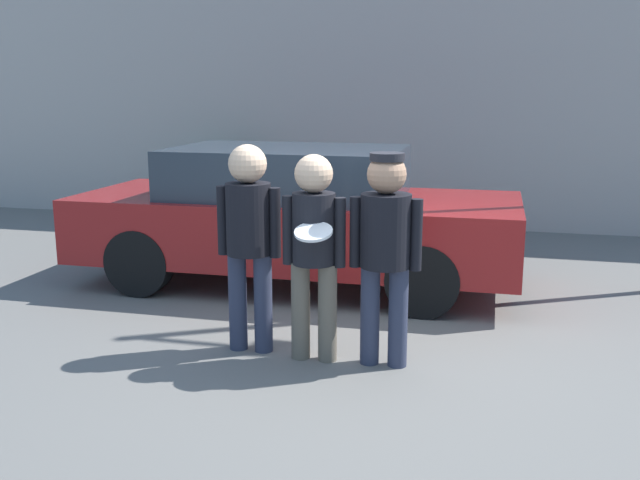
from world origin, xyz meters
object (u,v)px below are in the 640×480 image
Objects in this scene: person_left at (249,230)px; parked_car_near at (295,215)px; shrub at (212,188)px; person_middle_with_frisbee at (314,241)px; person_right at (385,240)px.

person_left is 2.08m from parked_car_near.
person_left is 5.54m from shrub.
parked_car_near is at bearing -53.47° from shrub.
person_left reaches higher than shrub.
person_middle_with_frisbee is at bearing -7.79° from person_left.
parked_car_near is at bearing 95.72° from person_left.
person_middle_with_frisbee is 0.56m from person_right.
person_middle_with_frisbee is at bearing -59.89° from shrub.
person_right is 2.50m from parked_car_near.
person_middle_with_frisbee is 2.27m from parked_car_near.
parked_car_near is 3.66m from shrub.
person_middle_with_frisbee is 0.99× the size of person_right.
person_left reaches higher than person_middle_with_frisbee.
person_right is at bearing -55.29° from shrub.
person_left reaches higher than parked_car_near.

